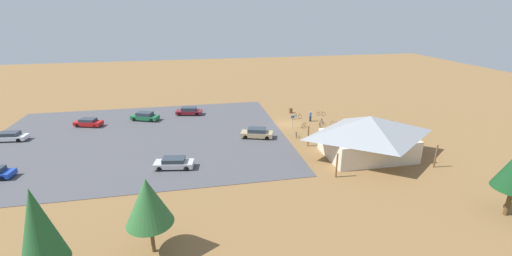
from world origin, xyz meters
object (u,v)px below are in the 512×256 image
lot_sign (293,120)px  bicycle_red_trailside (321,114)px  bicycle_purple_edge_south (320,125)px  pine_west (38,227)px  bicycle_orange_front_row (304,125)px  bike_pavilion (369,134)px  trash_bin (291,111)px  visitor_at_bikes (310,116)px  bicycle_teal_yard_right (297,117)px  car_red_inner_stall (88,122)px  bicycle_blue_near_porch (322,122)px  bicycle_black_by_bin (296,135)px  car_white_end_stall (9,136)px  pine_midwest (148,201)px  car_tan_back_corner (257,133)px  car_silver_far_end (174,163)px  bicycle_silver_mid_cluster (335,124)px  bicycle_green_lone_east (325,133)px  car_maroon_by_curb (189,111)px  car_green_near_entry (145,116)px

lot_sign → bicycle_red_trailside: (-7.07, -5.41, -1.06)m
bicycle_red_trailside → bicycle_purple_edge_south: bicycle_purple_edge_south is taller
pine_west → bicycle_orange_front_row: 40.03m
bike_pavilion → lot_sign: bearing=-63.1°
trash_bin → visitor_at_bikes: (-1.84, 5.30, 0.47)m
bicycle_teal_yard_right → bike_pavilion: bearing=103.5°
trash_bin → bicycle_teal_yard_right: size_ratio=0.51×
bicycle_teal_yard_right → car_red_inner_stall: bearing=-4.8°
bicycle_purple_edge_south → trash_bin: bearing=-73.6°
bicycle_blue_near_porch → bicycle_black_by_bin: 8.00m
trash_bin → car_white_end_stall: car_white_end_stall is taller
pine_midwest → bicycle_teal_yard_right: pine_midwest is taller
lot_sign → car_tan_back_corner: bearing=26.0°
bicycle_black_by_bin → car_silver_far_end: bearing=21.9°
bicycle_teal_yard_right → bicycle_silver_mid_cluster: 6.94m
bicycle_green_lone_east → bicycle_orange_front_row: 4.47m
bicycle_teal_yard_right → car_white_end_stall: size_ratio=0.35×
pine_west → car_maroon_by_curb: bearing=-104.4°
bicycle_black_by_bin → car_red_inner_stall: car_red_inner_stall is taller
pine_midwest → bicycle_blue_near_porch: size_ratio=4.03×
bicycle_green_lone_east → bicycle_blue_near_porch: size_ratio=1.05×
bike_pavilion → lot_sign: size_ratio=6.00×
pine_midwest → visitor_at_bikes: 37.30m
car_red_inner_stall → bicycle_green_lone_east: bearing=162.6°
bicycle_orange_front_row → trash_bin: bearing=-92.1°
bike_pavilion → bicycle_blue_near_porch: bearing=-86.8°
trash_bin → bicycle_orange_front_row: 8.10m
bicycle_black_by_bin → car_maroon_by_curb: 21.40m
pine_midwest → bicycle_blue_near_porch: 37.14m
car_green_near_entry → lot_sign: bearing=159.9°
car_tan_back_corner → pine_midwest: bearing=60.1°
bike_pavilion → bicycle_green_lone_east: bike_pavilion is taller
trash_bin → lot_sign: (2.18, 7.99, 0.96)m
bicycle_red_trailside → car_silver_far_end: 30.41m
bicycle_green_lone_east → car_green_near_entry: (27.75, -12.85, 0.39)m
trash_bin → bicycle_teal_yard_right: 3.58m
trash_bin → bicycle_teal_yard_right: bicycle_teal_yard_right is taller
bicycle_teal_yard_right → car_red_inner_stall: (34.88, -2.94, 0.32)m
car_silver_far_end → bicycle_silver_mid_cluster: bearing=-157.3°
bicycle_teal_yard_right → car_maroon_by_curb: size_ratio=0.36×
bike_pavilion → car_tan_back_corner: (12.85, -9.18, -2.30)m
bicycle_green_lone_east → trash_bin: bearing=-82.0°
pine_midwest → car_white_end_stall: bearing=-51.7°
car_silver_far_end → bicycle_green_lone_east: bearing=-162.4°
bike_pavilion → bicycle_orange_front_row: size_ratio=10.55×
bike_pavilion → car_green_near_entry: size_ratio=2.63×
bicycle_silver_mid_cluster → bicycle_blue_near_porch: bearing=-42.3°
bicycle_green_lone_east → bicycle_orange_front_row: (2.01, -3.99, -0.02)m
bicycle_orange_front_row → car_silver_far_end: bearing=28.6°
bicycle_green_lone_east → car_maroon_by_curb: bearing=-35.9°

